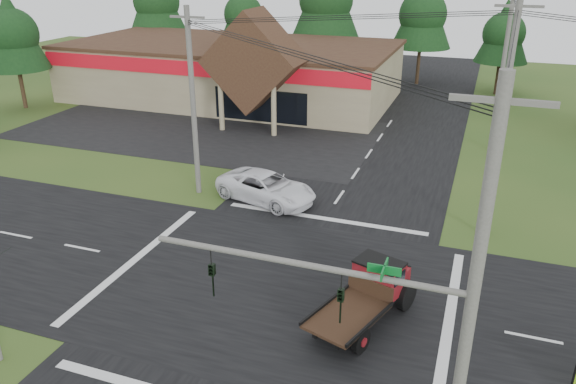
% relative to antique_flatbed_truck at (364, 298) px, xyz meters
% --- Properties ---
extents(ground, '(120.00, 120.00, 0.00)m').
position_rel_antique_flatbed_truck_xyz_m(ground, '(-3.88, 1.17, -1.11)').
color(ground, '#2B4C1B').
rests_on(ground, ground).
extents(road_ns, '(12.00, 120.00, 0.02)m').
position_rel_antique_flatbed_truck_xyz_m(road_ns, '(-3.88, 1.17, -1.10)').
color(road_ns, black).
rests_on(road_ns, ground).
extents(road_ew, '(120.00, 12.00, 0.02)m').
position_rel_antique_flatbed_truck_xyz_m(road_ew, '(-3.88, 1.17, -1.10)').
color(road_ew, black).
rests_on(road_ew, ground).
extents(parking_apron, '(28.00, 14.00, 0.02)m').
position_rel_antique_flatbed_truck_xyz_m(parking_apron, '(-17.88, 20.17, -1.09)').
color(parking_apron, black).
rests_on(parking_apron, ground).
extents(cvs_building, '(30.40, 18.20, 9.19)m').
position_rel_antique_flatbed_truck_xyz_m(cvs_building, '(-19.58, 30.73, 1.67)').
color(cvs_building, gray).
rests_on(cvs_building, ground).
extents(traffic_signal_mast, '(8.12, 0.24, 7.00)m').
position_rel_antique_flatbed_truck_xyz_m(traffic_signal_mast, '(1.94, -6.33, 3.32)').
color(traffic_signal_mast, '#595651').
rests_on(traffic_signal_mast, ground).
extents(utility_pole_nr, '(2.00, 0.30, 11.00)m').
position_rel_antique_flatbed_truck_xyz_m(utility_pole_nr, '(3.62, -6.33, 4.53)').
color(utility_pole_nr, '#595651').
rests_on(utility_pole_nr, ground).
extents(utility_pole_nw, '(2.00, 0.30, 10.50)m').
position_rel_antique_flatbed_truck_xyz_m(utility_pole_nw, '(-11.88, 9.17, 4.28)').
color(utility_pole_nw, '#595651').
rests_on(utility_pole_nw, ground).
extents(utility_pole_ne, '(2.00, 0.30, 11.50)m').
position_rel_antique_flatbed_truck_xyz_m(utility_pole_ne, '(4.12, 9.17, 4.78)').
color(utility_pole_ne, '#595651').
rests_on(utility_pole_ne, ground).
extents(utility_pole_n, '(2.00, 0.30, 11.20)m').
position_rel_antique_flatbed_truck_xyz_m(utility_pole_n, '(4.12, 23.17, 4.63)').
color(utility_pole_n, '#595651').
rests_on(utility_pole_n, ground).
extents(tree_row_b, '(5.60, 5.60, 10.10)m').
position_rel_antique_flatbed_truck_xyz_m(tree_row_b, '(-23.88, 43.17, 5.60)').
color(tree_row_b, '#332316').
rests_on(tree_row_b, ground).
extents(tree_row_d, '(6.16, 6.16, 11.11)m').
position_rel_antique_flatbed_truck_xyz_m(tree_row_d, '(-3.88, 43.17, 6.27)').
color(tree_row_d, '#332316').
rests_on(tree_row_d, ground).
extents(tree_row_e, '(5.04, 5.04, 9.09)m').
position_rel_antique_flatbed_truck_xyz_m(tree_row_e, '(4.12, 41.17, 4.92)').
color(tree_row_e, '#332316').
rests_on(tree_row_e, ground).
extents(tree_side_w, '(5.60, 5.60, 10.10)m').
position_rel_antique_flatbed_truck_xyz_m(tree_side_w, '(-35.88, 21.17, 5.60)').
color(tree_side_w, '#332316').
rests_on(tree_side_w, ground).
extents(antique_flatbed_truck, '(3.62, 5.67, 2.22)m').
position_rel_antique_flatbed_truck_xyz_m(antique_flatbed_truck, '(0.00, 0.00, 0.00)').
color(antique_flatbed_truck, '#610D0F').
rests_on(antique_flatbed_truck, ground).
extents(white_pickup, '(6.37, 4.21, 1.63)m').
position_rel_antique_flatbed_truck_xyz_m(white_pickup, '(-7.67, 9.36, -0.29)').
color(white_pickup, white).
rests_on(white_pickup, ground).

